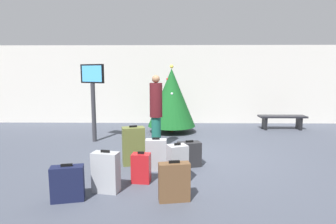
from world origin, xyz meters
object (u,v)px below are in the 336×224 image
at_px(suitcase_2, 106,172).
at_px(suitcase_5, 133,146).
at_px(suitcase_7, 177,164).
at_px(traveller_0, 156,110).
at_px(suitcase_3, 141,168).
at_px(suitcase_6, 174,182).
at_px(flight_info_kiosk, 93,89).
at_px(suitcase_1, 156,155).
at_px(suitcase_0, 189,154).
at_px(waiting_bench, 282,119).
at_px(holiday_tree, 172,97).
at_px(suitcase_4, 68,183).

height_order(suitcase_2, suitcase_5, suitcase_5).
bearing_deg(suitcase_2, suitcase_7, 19.36).
xyz_separation_m(traveller_0, suitcase_3, (-0.13, -2.28, -0.73)).
bearing_deg(suitcase_6, suitcase_7, 85.22).
xyz_separation_m(flight_info_kiosk, suitcase_1, (1.88, -2.29, -1.15)).
bearing_deg(suitcase_1, suitcase_3, -109.81).
xyz_separation_m(suitcase_0, suitcase_5, (-1.17, 0.11, 0.14)).
distance_m(flight_info_kiosk, suitcase_3, 3.56).
bearing_deg(flight_info_kiosk, waiting_bench, 16.42).
height_order(holiday_tree, suitcase_0, holiday_tree).
distance_m(flight_info_kiosk, traveller_0, 1.95).
bearing_deg(suitcase_0, waiting_bench, 48.35).
xyz_separation_m(suitcase_2, suitcase_3, (0.53, 0.40, -0.07)).
xyz_separation_m(flight_info_kiosk, suitcase_4, (0.62, -3.64, -1.19)).
bearing_deg(suitcase_7, flight_info_kiosk, 128.22).
distance_m(waiting_bench, suitcase_1, 5.72).
bearing_deg(holiday_tree, suitcase_3, -97.03).
bearing_deg(suitcase_5, suitcase_2, -100.57).
xyz_separation_m(traveller_0, suitcase_5, (-0.40, -1.31, -0.59)).
height_order(flight_info_kiosk, traveller_0, flight_info_kiosk).
height_order(suitcase_2, suitcase_3, suitcase_2).
distance_m(suitcase_1, suitcase_7, 0.75).
xyz_separation_m(traveller_0, suitcase_1, (0.10, -1.65, -0.68)).
xyz_separation_m(holiday_tree, suitcase_5, (-0.79, -3.23, -0.73)).
bearing_deg(suitcase_7, holiday_tree, 91.66).
height_order(waiting_bench, suitcase_1, suitcase_1).
xyz_separation_m(flight_info_kiosk, suitcase_3, (1.65, -2.91, -1.20)).
bearing_deg(flight_info_kiosk, suitcase_1, -50.60).
bearing_deg(holiday_tree, suitcase_6, -89.28).
xyz_separation_m(waiting_bench, suitcase_7, (-3.64, -4.66, -0.02)).
bearing_deg(suitcase_3, suitcase_0, 43.72).
bearing_deg(suitcase_1, flight_info_kiosk, 129.40).
height_order(waiting_bench, suitcase_3, suitcase_3).
xyz_separation_m(waiting_bench, suitcase_4, (-5.31, -5.39, -0.09)).
distance_m(suitcase_0, suitcase_4, 2.50).
height_order(flight_info_kiosk, suitcase_0, flight_info_kiosk).
bearing_deg(holiday_tree, suitcase_1, -94.67).
bearing_deg(suitcase_5, flight_info_kiosk, 125.38).
height_order(flight_info_kiosk, suitcase_1, flight_info_kiosk).
distance_m(suitcase_1, suitcase_5, 0.61).
bearing_deg(suitcase_6, holiday_tree, 90.72).
distance_m(waiting_bench, suitcase_6, 6.52).
xyz_separation_m(holiday_tree, waiting_bench, (3.76, 0.47, -0.77)).
bearing_deg(holiday_tree, traveller_0, -101.41).
bearing_deg(waiting_bench, traveller_0, -150.14).
bearing_deg(suitcase_5, suitcase_0, -5.14).
height_order(waiting_bench, suitcase_5, suitcase_5).
bearing_deg(suitcase_6, suitcase_5, 116.85).
bearing_deg(suitcase_2, suitcase_1, 53.91).
distance_m(suitcase_2, suitcase_5, 1.40).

